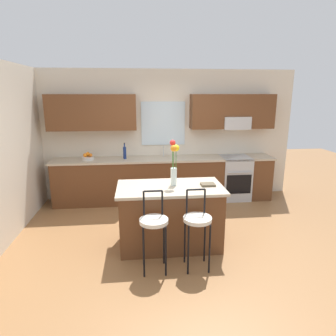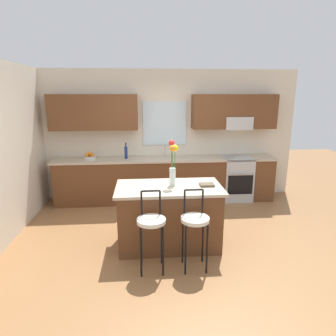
{
  "view_description": "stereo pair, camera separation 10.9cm",
  "coord_description": "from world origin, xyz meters",
  "px_view_note": "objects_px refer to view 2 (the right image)",
  "views": [
    {
      "loc": [
        -0.55,
        -4.2,
        2.22
      ],
      "look_at": [
        -0.05,
        0.55,
        1.0
      ],
      "focal_mm": 31.44,
      "sensor_mm": 36.0,
      "label": 1
    },
    {
      "loc": [
        -0.44,
        -4.22,
        2.22
      ],
      "look_at": [
        -0.05,
        0.55,
        1.0
      ],
      "focal_mm": 31.44,
      "sensor_mm": 36.0,
      "label": 2
    }
  ],
  "objects_px": {
    "fruit_bowl_oranges": "(90,157)",
    "bottle_olive_oil": "(126,152)",
    "oven_range": "(236,178)",
    "kitchen_island": "(169,216)",
    "cookbook": "(207,185)",
    "bar_stool_middle": "(195,223)",
    "bar_stool_near": "(151,224)",
    "flower_vase": "(173,162)"
  },
  "relations": [
    {
      "from": "bar_stool_middle",
      "to": "flower_vase",
      "type": "distance_m",
      "value": 0.95
    },
    {
      "from": "oven_range",
      "to": "kitchen_island",
      "type": "relative_size",
      "value": 0.6
    },
    {
      "from": "bottle_olive_oil",
      "to": "oven_range",
      "type": "bearing_deg",
      "value": -0.61
    },
    {
      "from": "bottle_olive_oil",
      "to": "flower_vase",
      "type": "bearing_deg",
      "value": -67.39
    },
    {
      "from": "bar_stool_near",
      "to": "bottle_olive_oil",
      "type": "xyz_separation_m",
      "value": [
        -0.44,
        2.53,
        0.42
      ]
    },
    {
      "from": "bar_stool_middle",
      "to": "fruit_bowl_oranges",
      "type": "bearing_deg",
      "value": 124.19
    },
    {
      "from": "bottle_olive_oil",
      "to": "bar_stool_middle",
      "type": "bearing_deg",
      "value": -68.68
    },
    {
      "from": "oven_range",
      "to": "kitchen_island",
      "type": "height_order",
      "value": "same"
    },
    {
      "from": "bar_stool_middle",
      "to": "kitchen_island",
      "type": "bearing_deg",
      "value": 113.62
    },
    {
      "from": "cookbook",
      "to": "bar_stool_near",
      "type": "bearing_deg",
      "value": -143.52
    },
    {
      "from": "flower_vase",
      "to": "bottle_olive_oil",
      "type": "relative_size",
      "value": 2.01
    },
    {
      "from": "cookbook",
      "to": "oven_range",
      "type": "bearing_deg",
      "value": 61.0
    },
    {
      "from": "flower_vase",
      "to": "bar_stool_middle",
      "type": "bearing_deg",
      "value": -72.37
    },
    {
      "from": "bar_stool_middle",
      "to": "flower_vase",
      "type": "height_order",
      "value": "flower_vase"
    },
    {
      "from": "kitchen_island",
      "to": "fruit_bowl_oranges",
      "type": "bearing_deg",
      "value": 127.2
    },
    {
      "from": "oven_range",
      "to": "flower_vase",
      "type": "relative_size",
      "value": 1.39
    },
    {
      "from": "bar_stool_near",
      "to": "fruit_bowl_oranges",
      "type": "relative_size",
      "value": 4.34
    },
    {
      "from": "flower_vase",
      "to": "fruit_bowl_oranges",
      "type": "bearing_deg",
      "value": 129.03
    },
    {
      "from": "oven_range",
      "to": "bottle_olive_oil",
      "type": "height_order",
      "value": "bottle_olive_oil"
    },
    {
      "from": "kitchen_island",
      "to": "cookbook",
      "type": "distance_m",
      "value": 0.72
    },
    {
      "from": "bottle_olive_oil",
      "to": "cookbook",
      "type": "bearing_deg",
      "value": -56.75
    },
    {
      "from": "fruit_bowl_oranges",
      "to": "bar_stool_near",
      "type": "bearing_deg",
      "value": -65.17
    },
    {
      "from": "bar_stool_near",
      "to": "bar_stool_middle",
      "type": "relative_size",
      "value": 1.0
    },
    {
      "from": "bar_stool_near",
      "to": "bottle_olive_oil",
      "type": "relative_size",
      "value": 3.16
    },
    {
      "from": "kitchen_island",
      "to": "bar_stool_near",
      "type": "distance_m",
      "value": 0.71
    },
    {
      "from": "oven_range",
      "to": "kitchen_island",
      "type": "bearing_deg",
      "value": -130.43
    },
    {
      "from": "bar_stool_near",
      "to": "fruit_bowl_oranges",
      "type": "distance_m",
      "value": 2.82
    },
    {
      "from": "bar_stool_near",
      "to": "flower_vase",
      "type": "relative_size",
      "value": 1.58
    },
    {
      "from": "bar_stool_near",
      "to": "oven_range",
      "type": "bearing_deg",
      "value": 53.21
    },
    {
      "from": "bar_stool_middle",
      "to": "cookbook",
      "type": "relative_size",
      "value": 5.21
    },
    {
      "from": "bar_stool_near",
      "to": "bar_stool_middle",
      "type": "height_order",
      "value": "same"
    },
    {
      "from": "cookbook",
      "to": "bottle_olive_oil",
      "type": "distance_m",
      "value": 2.3
    },
    {
      "from": "bottle_olive_oil",
      "to": "kitchen_island",
      "type": "bearing_deg",
      "value": -69.46
    },
    {
      "from": "bar_stool_near",
      "to": "flower_vase",
      "type": "height_order",
      "value": "flower_vase"
    },
    {
      "from": "kitchen_island",
      "to": "cookbook",
      "type": "xyz_separation_m",
      "value": [
        0.55,
        -0.02,
        0.47
      ]
    },
    {
      "from": "fruit_bowl_oranges",
      "to": "oven_range",
      "type": "bearing_deg",
      "value": -0.56
    },
    {
      "from": "bar_stool_middle",
      "to": "bar_stool_near",
      "type": "bearing_deg",
      "value": 180.0
    },
    {
      "from": "fruit_bowl_oranges",
      "to": "bottle_olive_oil",
      "type": "relative_size",
      "value": 0.73
    },
    {
      "from": "kitchen_island",
      "to": "bottle_olive_oil",
      "type": "relative_size",
      "value": 4.63
    },
    {
      "from": "bar_stool_near",
      "to": "bottle_olive_oil",
      "type": "height_order",
      "value": "bottle_olive_oil"
    },
    {
      "from": "flower_vase",
      "to": "cookbook",
      "type": "xyz_separation_m",
      "value": [
        0.49,
        -0.07,
        -0.34
      ]
    },
    {
      "from": "bar_stool_near",
      "to": "kitchen_island",
      "type": "bearing_deg",
      "value": 66.38
    }
  ]
}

